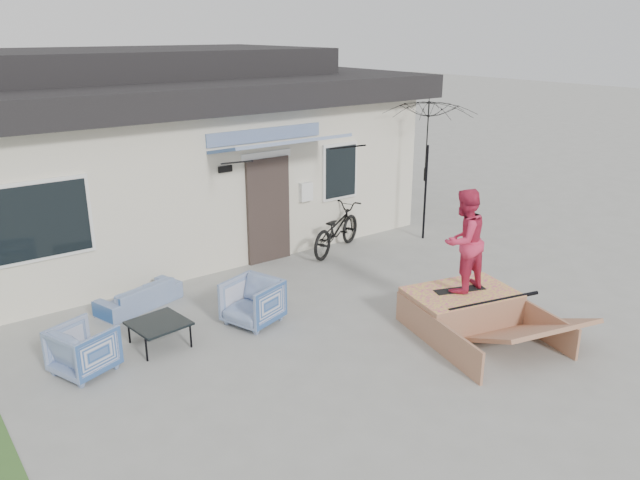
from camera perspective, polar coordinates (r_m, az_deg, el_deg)
ground at (r=8.93m, az=5.45°, el=-11.31°), size 90.00×90.00×0.00m
house at (r=14.87m, az=-15.51°, el=8.31°), size 10.80×8.49×4.10m
loveseat at (r=10.93m, az=-16.23°, el=-4.52°), size 1.51×0.82×0.56m
armchair_left at (r=9.15m, az=-20.78°, el=-9.12°), size 0.89×0.92×0.75m
armchair_right at (r=9.96m, az=-6.18°, el=-5.44°), size 0.94×0.97×0.80m
coffee_table at (r=9.63m, az=-14.43°, el=-8.26°), size 0.85×0.85×0.37m
bicycle at (r=13.01m, az=1.49°, el=1.48°), size 1.98×1.38×1.20m
patio_umbrella at (r=13.75m, az=9.74°, el=7.09°), size 2.38×2.28×2.20m
skate_ramp at (r=10.17m, az=12.69°, el=-6.06°), size 2.10×2.51×0.55m
skateboard at (r=10.09m, az=12.63°, el=-4.39°), size 0.85×0.47×0.05m
skater at (r=9.80m, az=12.98°, el=0.12°), size 0.83×0.66×1.62m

